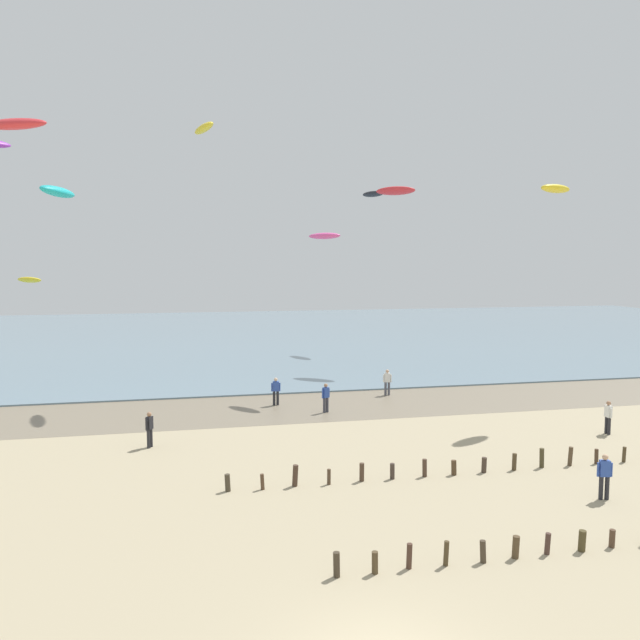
{
  "coord_description": "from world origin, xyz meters",
  "views": [
    {
      "loc": [
        -4.14,
        -12.4,
        8.76
      ],
      "look_at": [
        1.38,
        12.87,
        6.39
      ],
      "focal_mm": 35.59,
      "sensor_mm": 36.0,
      "label": 1
    }
  ],
  "objects_px": {
    "person_right_flank": "(608,416)",
    "kite_aloft_10": "(555,189)",
    "kite_aloft_0": "(58,192)",
    "kite_aloft_3": "(396,191)",
    "kite_aloft_6": "(29,280)",
    "person_nearest_camera": "(605,475)",
    "person_left_flank": "(326,397)",
    "kite_aloft_4": "(324,236)",
    "kite_aloft_8": "(14,124)",
    "kite_aloft_2": "(373,194)",
    "kite_aloft_9": "(204,128)",
    "person_by_waterline": "(276,390)",
    "person_mid_beach": "(387,381)",
    "person_far_down_beach": "(150,428)"
  },
  "relations": [
    {
      "from": "person_right_flank",
      "to": "kite_aloft_10",
      "type": "xyz_separation_m",
      "value": [
        -0.4,
        4.74,
        11.96
      ]
    },
    {
      "from": "kite_aloft_0",
      "to": "kite_aloft_3",
      "type": "bearing_deg",
      "value": -38.95
    },
    {
      "from": "kite_aloft_0",
      "to": "kite_aloft_6",
      "type": "bearing_deg",
      "value": 30.3
    },
    {
      "from": "person_nearest_camera",
      "to": "person_left_flank",
      "type": "bearing_deg",
      "value": 114.44
    },
    {
      "from": "person_left_flank",
      "to": "kite_aloft_4",
      "type": "relative_size",
      "value": 0.66
    },
    {
      "from": "person_left_flank",
      "to": "person_right_flank",
      "type": "relative_size",
      "value": 1.0
    },
    {
      "from": "kite_aloft_3",
      "to": "kite_aloft_10",
      "type": "relative_size",
      "value": 1.22
    },
    {
      "from": "kite_aloft_6",
      "to": "kite_aloft_8",
      "type": "bearing_deg",
      "value": 137.32
    },
    {
      "from": "person_right_flank",
      "to": "kite_aloft_2",
      "type": "relative_size",
      "value": 0.56
    },
    {
      "from": "kite_aloft_0",
      "to": "kite_aloft_2",
      "type": "relative_size",
      "value": 1.02
    },
    {
      "from": "person_left_flank",
      "to": "person_right_flank",
      "type": "xyz_separation_m",
      "value": [
        13.04,
        -7.61,
        0.0
      ]
    },
    {
      "from": "person_left_flank",
      "to": "kite_aloft_10",
      "type": "relative_size",
      "value": 0.62
    },
    {
      "from": "person_nearest_camera",
      "to": "person_right_flank",
      "type": "xyz_separation_m",
      "value": [
        6.01,
        7.86,
        0.0
      ]
    },
    {
      "from": "kite_aloft_8",
      "to": "kite_aloft_9",
      "type": "xyz_separation_m",
      "value": [
        8.09,
        14.77,
        3.16
      ]
    },
    {
      "from": "person_by_waterline",
      "to": "kite_aloft_10",
      "type": "relative_size",
      "value": 0.62
    },
    {
      "from": "person_nearest_camera",
      "to": "kite_aloft_0",
      "type": "distance_m",
      "value": 27.26
    },
    {
      "from": "person_mid_beach",
      "to": "kite_aloft_0",
      "type": "relative_size",
      "value": 0.55
    },
    {
      "from": "kite_aloft_2",
      "to": "kite_aloft_6",
      "type": "bearing_deg",
      "value": -111.86
    },
    {
      "from": "kite_aloft_0",
      "to": "kite_aloft_4",
      "type": "xyz_separation_m",
      "value": [
        15.02,
        7.47,
        -1.71
      ]
    },
    {
      "from": "person_left_flank",
      "to": "kite_aloft_9",
      "type": "relative_size",
      "value": 0.55
    },
    {
      "from": "person_left_flank",
      "to": "person_far_down_beach",
      "type": "distance_m",
      "value": 10.95
    },
    {
      "from": "kite_aloft_8",
      "to": "kite_aloft_9",
      "type": "bearing_deg",
      "value": 84.51
    },
    {
      "from": "person_far_down_beach",
      "to": "kite_aloft_10",
      "type": "height_order",
      "value": "kite_aloft_10"
    },
    {
      "from": "person_right_flank",
      "to": "kite_aloft_6",
      "type": "distance_m",
      "value": 47.75
    },
    {
      "from": "person_right_flank",
      "to": "kite_aloft_0",
      "type": "xyz_separation_m",
      "value": [
        -26.95,
        5.48,
        11.25
      ]
    },
    {
      "from": "person_mid_beach",
      "to": "person_left_flank",
      "type": "bearing_deg",
      "value": -142.83
    },
    {
      "from": "person_nearest_camera",
      "to": "kite_aloft_10",
      "type": "relative_size",
      "value": 0.62
    },
    {
      "from": "person_mid_beach",
      "to": "kite_aloft_6",
      "type": "relative_size",
      "value": 0.63
    },
    {
      "from": "person_far_down_beach",
      "to": "kite_aloft_6",
      "type": "xyz_separation_m",
      "value": [
        -11.58,
        30.05,
        6.26
      ]
    },
    {
      "from": "kite_aloft_2",
      "to": "kite_aloft_4",
      "type": "height_order",
      "value": "kite_aloft_2"
    },
    {
      "from": "person_by_waterline",
      "to": "kite_aloft_9",
      "type": "relative_size",
      "value": 0.55
    },
    {
      "from": "person_left_flank",
      "to": "kite_aloft_9",
      "type": "xyz_separation_m",
      "value": [
        -6.47,
        7.5,
        16.55
      ]
    },
    {
      "from": "person_mid_beach",
      "to": "kite_aloft_4",
      "type": "height_order",
      "value": "kite_aloft_4"
    },
    {
      "from": "kite_aloft_6",
      "to": "person_right_flank",
      "type": "bearing_deg",
      "value": 172.01
    },
    {
      "from": "person_left_flank",
      "to": "kite_aloft_9",
      "type": "bearing_deg",
      "value": 130.77
    },
    {
      "from": "kite_aloft_3",
      "to": "kite_aloft_6",
      "type": "distance_m",
      "value": 33.02
    },
    {
      "from": "person_right_flank",
      "to": "kite_aloft_9",
      "type": "bearing_deg",
      "value": 142.23
    },
    {
      "from": "person_right_flank",
      "to": "kite_aloft_2",
      "type": "xyz_separation_m",
      "value": [
        -2.34,
        33.39,
        14.58
      ]
    },
    {
      "from": "person_nearest_camera",
      "to": "kite_aloft_8",
      "type": "distance_m",
      "value": 26.69
    },
    {
      "from": "person_nearest_camera",
      "to": "kite_aloft_8",
      "type": "relative_size",
      "value": 0.6
    },
    {
      "from": "person_nearest_camera",
      "to": "kite_aloft_9",
      "type": "xyz_separation_m",
      "value": [
        -13.5,
        22.97,
        16.55
      ]
    },
    {
      "from": "person_mid_beach",
      "to": "kite_aloft_10",
      "type": "distance_m",
      "value": 15.67
    },
    {
      "from": "kite_aloft_6",
      "to": "kite_aloft_9",
      "type": "distance_m",
      "value": 25.12
    },
    {
      "from": "person_nearest_camera",
      "to": "kite_aloft_0",
      "type": "relative_size",
      "value": 0.55
    },
    {
      "from": "kite_aloft_2",
      "to": "kite_aloft_3",
      "type": "xyz_separation_m",
      "value": [
        -1.5,
        -11.14,
        -0.92
      ]
    },
    {
      "from": "person_mid_beach",
      "to": "kite_aloft_10",
      "type": "relative_size",
      "value": 0.62
    },
    {
      "from": "person_far_down_beach",
      "to": "kite_aloft_3",
      "type": "distance_m",
      "value": 30.53
    },
    {
      "from": "person_by_waterline",
      "to": "person_left_flank",
      "type": "xyz_separation_m",
      "value": [
        2.58,
        -2.48,
        0.0
      ]
    },
    {
      "from": "person_nearest_camera",
      "to": "person_far_down_beach",
      "type": "height_order",
      "value": "same"
    },
    {
      "from": "person_by_waterline",
      "to": "kite_aloft_10",
      "type": "height_order",
      "value": "kite_aloft_10"
    }
  ]
}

